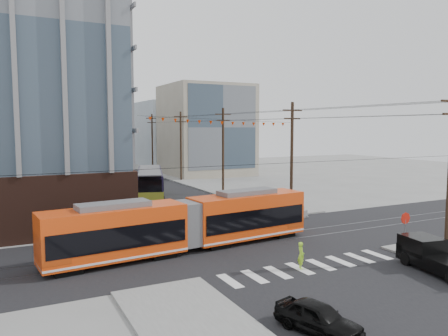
# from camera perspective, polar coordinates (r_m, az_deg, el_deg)

# --- Properties ---
(ground) EXTENTS (160.00, 160.00, 0.00)m
(ground) POSITION_cam_1_polar(r_m,az_deg,el_deg) (30.42, 7.67, -11.09)
(ground) COLOR slate
(bg_bldg_nw_near) EXTENTS (18.00, 16.00, 18.00)m
(bg_bldg_nw_near) POSITION_cam_1_polar(r_m,az_deg,el_deg) (76.02, -27.18, 5.11)
(bg_bldg_nw_near) COLOR #8C99A5
(bg_bldg_nw_near) RESTS_ON ground
(bg_bldg_ne_near) EXTENTS (14.00, 14.00, 16.00)m
(bg_bldg_ne_near) POSITION_cam_1_polar(r_m,az_deg,el_deg) (79.04, -2.41, 4.97)
(bg_bldg_ne_near) COLOR gray
(bg_bldg_ne_near) RESTS_ON ground
(bg_bldg_nw_far) EXTENTS (16.00, 18.00, 20.00)m
(bg_bldg_nw_far) POSITION_cam_1_polar(r_m,az_deg,el_deg) (96.06, -25.34, 5.73)
(bg_bldg_nw_far) COLOR gray
(bg_bldg_nw_far) RESTS_ON ground
(bg_bldg_ne_far) EXTENTS (16.00, 16.00, 14.00)m
(bg_bldg_ne_far) POSITION_cam_1_polar(r_m,az_deg,el_deg) (98.31, -6.17, 4.44)
(bg_bldg_ne_far) COLOR #8C99A5
(bg_bldg_ne_far) RESTS_ON ground
(utility_pole_far) EXTENTS (0.30, 0.30, 11.00)m
(utility_pole_far) POSITION_cam_1_polar(r_m,az_deg,el_deg) (83.91, -9.35, 3.22)
(utility_pole_far) COLOR black
(utility_pole_far) RESTS_ON ground
(streetcar) EXTENTS (19.56, 4.63, 3.74)m
(streetcar) POSITION_cam_1_polar(r_m,az_deg,el_deg) (30.64, -4.91, -7.32)
(streetcar) COLOR red
(streetcar) RESTS_ON ground
(city_bus) EXTENTS (6.52, 13.30, 3.70)m
(city_bus) POSITION_cam_1_polar(r_m,az_deg,el_deg) (52.26, -9.65, -2.10)
(city_bus) COLOR black
(city_bus) RESTS_ON ground
(pickup_truck) EXTENTS (2.86, 5.69, 1.84)m
(pickup_truck) POSITION_cam_1_polar(r_m,az_deg,el_deg) (29.12, 26.42, -10.48)
(pickup_truck) COLOR black
(pickup_truck) RESTS_ON ground
(black_sedan) EXTENTS (2.59, 4.17, 1.32)m
(black_sedan) POSITION_cam_1_polar(r_m,az_deg,el_deg) (19.67, 12.17, -18.56)
(black_sedan) COLOR black
(black_sedan) RESTS_ON ground
(parked_car_silver) EXTENTS (3.21, 5.04, 1.57)m
(parked_car_silver) POSITION_cam_1_polar(r_m,az_deg,el_deg) (39.41, -9.13, -6.11)
(parked_car_silver) COLOR #969696
(parked_car_silver) RESTS_ON ground
(parked_car_white) EXTENTS (3.40, 5.48, 1.48)m
(parked_car_white) POSITION_cam_1_polar(r_m,az_deg,el_deg) (43.06, -11.38, -5.23)
(parked_car_white) COLOR silver
(parked_car_white) RESTS_ON ground
(parked_car_grey) EXTENTS (4.07, 5.48, 1.38)m
(parked_car_grey) POSITION_cam_1_polar(r_m,az_deg,el_deg) (48.35, -13.11, -4.16)
(parked_car_grey) COLOR slate
(parked_car_grey) RESTS_ON ground
(pedestrian) EXTENTS (0.57, 0.70, 1.66)m
(pedestrian) POSITION_cam_1_polar(r_m,az_deg,el_deg) (27.40, 10.03, -11.17)
(pedestrian) COLOR #B5FD30
(pedestrian) RESTS_ON ground
(stop_sign) EXTENTS (0.83, 0.83, 2.67)m
(stop_sign) POSITION_cam_1_polar(r_m,az_deg,el_deg) (32.30, 22.55, -8.03)
(stop_sign) COLOR #BC1408
(stop_sign) RESTS_ON ground
(jersey_barrier) EXTENTS (1.47, 3.66, 0.71)m
(jersey_barrier) POSITION_cam_1_polar(r_m,az_deg,el_deg) (43.40, 8.84, -5.62)
(jersey_barrier) COLOR gray
(jersey_barrier) RESTS_ON ground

